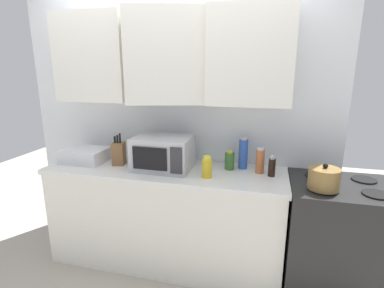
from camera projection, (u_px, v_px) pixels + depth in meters
wall_back_with_cabinets at (172, 88)px, 2.58m from camera, size 2.93×0.50×2.60m
counter_run at (166, 216)px, 2.65m from camera, size 2.06×0.63×0.90m
stove_range at (337, 239)px, 2.29m from camera, size 0.76×0.64×0.91m
kettle at (324, 178)px, 2.06m from camera, size 0.21×0.21×0.19m
microwave at (163, 153)px, 2.50m from camera, size 0.48×0.37×0.28m
dish_rack at (85, 155)px, 2.71m from camera, size 0.38×0.30×0.12m
knife_block at (119, 153)px, 2.62m from camera, size 0.12×0.14×0.29m
bottle_yellow_mustard at (207, 167)px, 2.31m from camera, size 0.08×0.08×0.17m
bottle_soy_dark at (272, 167)px, 2.34m from camera, size 0.06×0.06×0.17m
bottle_green_oil at (230, 161)px, 2.50m from camera, size 0.08×0.08×0.16m
bottle_blue_cleaner at (243, 154)px, 2.51m from camera, size 0.08×0.08×0.27m
bottle_spice_jar at (260, 161)px, 2.40m from camera, size 0.07×0.07×0.21m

